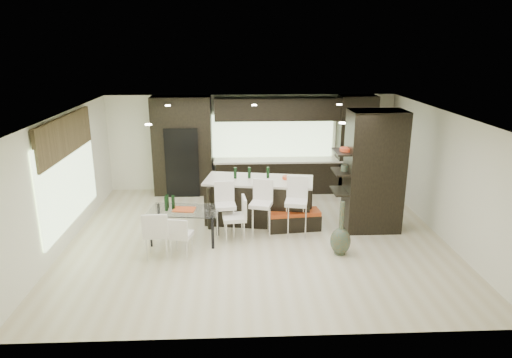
{
  "coord_description": "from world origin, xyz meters",
  "views": [
    {
      "loc": [
        -0.44,
        -9.15,
        4.1
      ],
      "look_at": [
        0.0,
        0.6,
        1.15
      ],
      "focal_mm": 32.0,
      "sensor_mm": 36.0,
      "label": 1
    }
  ],
  "objects_px": {
    "stool_left": "(226,215)",
    "stool_right": "(296,213)",
    "stool_mid": "(261,214)",
    "floor_vase": "(341,228)",
    "chair_near": "(181,238)",
    "chair_far": "(157,236)",
    "kitchen_island": "(259,200)",
    "bench": "(294,220)",
    "dining_table": "(185,225)",
    "chair_end": "(234,221)"
  },
  "relations": [
    {
      "from": "stool_mid",
      "to": "stool_left",
      "type": "bearing_deg",
      "value": -163.89
    },
    {
      "from": "stool_right",
      "to": "chair_end",
      "type": "distance_m",
      "value": 1.36
    },
    {
      "from": "floor_vase",
      "to": "chair_end",
      "type": "relative_size",
      "value": 1.26
    },
    {
      "from": "stool_left",
      "to": "chair_end",
      "type": "distance_m",
      "value": 0.28
    },
    {
      "from": "floor_vase",
      "to": "dining_table",
      "type": "bearing_deg",
      "value": 166.3
    },
    {
      "from": "stool_mid",
      "to": "bench",
      "type": "bearing_deg",
      "value": 38.77
    },
    {
      "from": "floor_vase",
      "to": "chair_far",
      "type": "height_order",
      "value": "floor_vase"
    },
    {
      "from": "chair_end",
      "to": "floor_vase",
      "type": "bearing_deg",
      "value": -116.28
    },
    {
      "from": "stool_mid",
      "to": "floor_vase",
      "type": "height_order",
      "value": "floor_vase"
    },
    {
      "from": "stool_right",
      "to": "dining_table",
      "type": "relative_size",
      "value": 0.72
    },
    {
      "from": "stool_right",
      "to": "chair_near",
      "type": "distance_m",
      "value": 2.56
    },
    {
      "from": "stool_right",
      "to": "bench",
      "type": "height_order",
      "value": "stool_right"
    },
    {
      "from": "stool_right",
      "to": "chair_near",
      "type": "height_order",
      "value": "stool_right"
    },
    {
      "from": "kitchen_island",
      "to": "stool_right",
      "type": "xyz_separation_m",
      "value": [
        0.77,
        -0.87,
        0.01
      ]
    },
    {
      "from": "stool_mid",
      "to": "chair_far",
      "type": "bearing_deg",
      "value": -139.35
    },
    {
      "from": "stool_left",
      "to": "chair_near",
      "type": "relative_size",
      "value": 1.26
    },
    {
      "from": "bench",
      "to": "dining_table",
      "type": "distance_m",
      "value": 2.46
    },
    {
      "from": "bench",
      "to": "stool_left",
      "type": "bearing_deg",
      "value": -175.0
    },
    {
      "from": "stool_right",
      "to": "dining_table",
      "type": "bearing_deg",
      "value": -163.67
    },
    {
      "from": "kitchen_island",
      "to": "bench",
      "type": "xyz_separation_m",
      "value": [
        0.77,
        -0.54,
        -0.29
      ]
    },
    {
      "from": "stool_mid",
      "to": "dining_table",
      "type": "xyz_separation_m",
      "value": [
        -1.63,
        -0.2,
        -0.15
      ]
    },
    {
      "from": "bench",
      "to": "dining_table",
      "type": "height_order",
      "value": "dining_table"
    },
    {
      "from": "stool_right",
      "to": "chair_far",
      "type": "height_order",
      "value": "stool_right"
    },
    {
      "from": "stool_right",
      "to": "chair_near",
      "type": "xyz_separation_m",
      "value": [
        -2.4,
        -0.88,
        -0.14
      ]
    },
    {
      "from": "stool_mid",
      "to": "floor_vase",
      "type": "xyz_separation_m",
      "value": [
        1.54,
        -0.97,
        0.06
      ]
    },
    {
      "from": "stool_left",
      "to": "chair_far",
      "type": "bearing_deg",
      "value": -151.32
    },
    {
      "from": "bench",
      "to": "dining_table",
      "type": "bearing_deg",
      "value": -174.32
    },
    {
      "from": "chair_far",
      "to": "kitchen_island",
      "type": "bearing_deg",
      "value": 38.96
    },
    {
      "from": "kitchen_island",
      "to": "chair_far",
      "type": "xyz_separation_m",
      "value": [
        -2.09,
        -1.79,
        -0.07
      ]
    },
    {
      "from": "chair_end",
      "to": "stool_right",
      "type": "bearing_deg",
      "value": -88.43
    },
    {
      "from": "kitchen_island",
      "to": "stool_right",
      "type": "height_order",
      "value": "stool_right"
    },
    {
      "from": "stool_left",
      "to": "stool_right",
      "type": "bearing_deg",
      "value": -7.36
    },
    {
      "from": "stool_right",
      "to": "kitchen_island",
      "type": "bearing_deg",
      "value": 143.31
    },
    {
      "from": "stool_mid",
      "to": "bench",
      "type": "xyz_separation_m",
      "value": [
        0.77,
        0.31,
        -0.28
      ]
    },
    {
      "from": "stool_left",
      "to": "dining_table",
      "type": "height_order",
      "value": "stool_left"
    },
    {
      "from": "stool_right",
      "to": "chair_far",
      "type": "xyz_separation_m",
      "value": [
        -2.85,
        -0.92,
        -0.08
      ]
    },
    {
      "from": "stool_right",
      "to": "dining_table",
      "type": "xyz_separation_m",
      "value": [
        -2.4,
        -0.19,
        -0.17
      ]
    },
    {
      "from": "kitchen_island",
      "to": "chair_end",
      "type": "relative_size",
      "value": 2.82
    },
    {
      "from": "stool_left",
      "to": "kitchen_island",
      "type": "bearing_deg",
      "value": 41.32
    },
    {
      "from": "kitchen_island",
      "to": "chair_end",
      "type": "distance_m",
      "value": 1.2
    },
    {
      "from": "bench",
      "to": "chair_near",
      "type": "relative_size",
      "value": 1.52
    },
    {
      "from": "kitchen_island",
      "to": "chair_near",
      "type": "xyz_separation_m",
      "value": [
        -1.63,
        -1.75,
        -0.13
      ]
    },
    {
      "from": "bench",
      "to": "chair_end",
      "type": "height_order",
      "value": "chair_end"
    },
    {
      "from": "stool_right",
      "to": "bench",
      "type": "xyz_separation_m",
      "value": [
        0.0,
        0.32,
        -0.3
      ]
    },
    {
      "from": "stool_left",
      "to": "bench",
      "type": "distance_m",
      "value": 1.59
    },
    {
      "from": "chair_near",
      "to": "chair_far",
      "type": "distance_m",
      "value": 0.46
    },
    {
      "from": "stool_left",
      "to": "chair_end",
      "type": "relative_size",
      "value": 1.1
    },
    {
      "from": "stool_mid",
      "to": "chair_near",
      "type": "height_order",
      "value": "stool_mid"
    },
    {
      "from": "stool_left",
      "to": "dining_table",
      "type": "distance_m",
      "value": 0.9
    },
    {
      "from": "chair_near",
      "to": "stool_left",
      "type": "bearing_deg",
      "value": 59.7
    }
  ]
}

